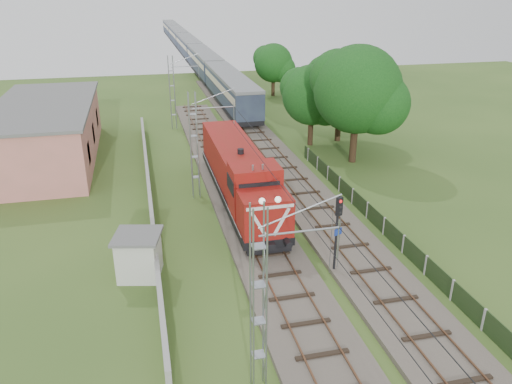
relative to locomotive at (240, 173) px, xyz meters
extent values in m
plane|color=#36551F|center=(0.00, -10.18, -2.29)|extent=(140.00, 140.00, 0.00)
cube|color=#6B6054|center=(0.00, -3.18, -2.14)|extent=(4.20, 70.00, 0.30)
cube|color=black|center=(0.00, -3.18, -1.94)|extent=(2.40, 70.00, 0.10)
cube|color=brown|center=(-0.85, -3.18, -1.87)|extent=(0.08, 70.00, 0.05)
cube|color=brown|center=(0.85, -3.18, -1.87)|extent=(0.08, 70.00, 0.05)
cube|color=#6B6054|center=(5.00, 9.82, -2.14)|extent=(4.20, 80.00, 0.30)
cube|color=black|center=(5.00, 9.82, -1.94)|extent=(2.40, 80.00, 0.10)
cube|color=brown|center=(4.15, 9.82, -1.87)|extent=(0.08, 80.00, 0.05)
cube|color=brown|center=(5.85, 9.82, -1.87)|extent=(0.08, 80.00, 0.05)
cylinder|color=gray|center=(-1.50, -18.18, 4.51)|extent=(3.00, 0.08, 0.08)
cylinder|color=gray|center=(-1.50, 1.82, 4.51)|extent=(3.00, 0.08, 0.08)
cylinder|color=gray|center=(-1.50, 21.82, 4.51)|extent=(3.00, 0.08, 0.08)
cylinder|color=black|center=(0.00, 1.82, 3.21)|extent=(0.03, 70.00, 0.03)
cylinder|color=black|center=(0.00, 1.82, 4.51)|extent=(0.03, 70.00, 0.03)
cube|color=#9E9E99|center=(-6.50, 1.82, -1.54)|extent=(0.25, 40.00, 1.50)
cube|color=#D77B74|center=(-15.00, 13.82, 0.21)|extent=(8.00, 20.00, 5.00)
cube|color=#606060|center=(-15.00, 13.82, 2.81)|extent=(8.40, 20.40, 0.25)
cube|color=black|center=(-11.05, 7.82, -0.09)|extent=(0.10, 1.60, 1.80)
cube|color=black|center=(-11.05, 13.82, -0.09)|extent=(0.10, 1.60, 1.80)
cube|color=black|center=(-11.05, 19.82, -0.09)|extent=(0.10, 1.60, 1.80)
cube|color=black|center=(8.00, -7.18, -1.69)|extent=(0.05, 32.00, 1.15)
cube|color=#9E9E99|center=(8.00, 7.82, -1.69)|extent=(0.12, 0.12, 1.20)
cube|color=black|center=(0.00, 0.13, -1.28)|extent=(3.08, 17.47, 0.51)
cube|color=black|center=(0.00, -5.53, -1.58)|extent=(2.26, 3.70, 0.51)
cube|color=black|center=(0.00, 5.78, -1.58)|extent=(2.26, 3.70, 0.51)
cube|color=black|center=(0.00, -8.51, -1.69)|extent=(2.67, 0.26, 0.36)
cube|color=maroon|center=(0.00, -7.32, 0.16)|extent=(2.98, 2.57, 2.36)
sphere|color=white|center=(-0.46, -8.56, 1.50)|extent=(0.37, 0.37, 0.37)
sphere|color=white|center=(0.46, -8.56, 1.50)|extent=(0.37, 0.37, 0.37)
cube|color=silver|center=(-0.67, -8.63, 0.11)|extent=(1.03, 0.06, 1.72)
cube|color=silver|center=(0.67, -8.63, 0.11)|extent=(1.03, 0.06, 1.72)
cube|color=silver|center=(0.00, -8.63, 1.09)|extent=(2.77, 0.06, 0.18)
cube|color=maroon|center=(0.00, -4.81, 0.62)|extent=(3.08, 2.47, 3.29)
cube|color=black|center=(0.00, -6.06, 1.14)|extent=(2.57, 0.06, 0.92)
cube|color=maroon|center=(0.00, 2.64, 0.32)|extent=(2.88, 12.43, 2.67)
cylinder|color=black|center=(0.00, -0.49, 1.81)|extent=(0.45, 0.45, 0.41)
cylinder|color=gray|center=(-0.31, -5.63, 2.42)|extent=(0.12, 0.12, 0.36)
cylinder|color=gray|center=(0.31, -5.63, 2.42)|extent=(0.12, 0.12, 0.36)
cube|color=black|center=(5.00, 30.13, -1.36)|extent=(3.11, 23.59, 0.54)
cube|color=#324254|center=(5.00, 30.13, 0.36)|extent=(3.22, 23.59, 2.89)
cube|color=beige|center=(5.00, 30.13, 0.89)|extent=(3.26, 22.64, 0.80)
cube|color=slate|center=(5.00, 30.13, 1.96)|extent=(3.27, 23.59, 0.38)
cube|color=black|center=(5.00, 54.79, -1.36)|extent=(3.11, 23.59, 0.54)
cube|color=#324254|center=(5.00, 54.79, 0.36)|extent=(3.22, 23.59, 2.89)
cube|color=beige|center=(5.00, 54.79, 0.89)|extent=(3.26, 22.64, 0.80)
cube|color=slate|center=(5.00, 54.79, 1.96)|extent=(3.27, 23.59, 0.38)
cube|color=black|center=(5.00, 79.44, -1.36)|extent=(3.11, 23.59, 0.54)
cube|color=#324254|center=(5.00, 79.44, 0.36)|extent=(3.22, 23.59, 2.89)
cube|color=beige|center=(5.00, 79.44, 0.89)|extent=(3.26, 22.64, 0.80)
cube|color=slate|center=(5.00, 79.44, 1.96)|extent=(3.27, 23.59, 0.38)
cube|color=black|center=(5.00, 104.10, -1.36)|extent=(3.11, 23.59, 0.54)
cube|color=#324254|center=(5.00, 104.10, 0.36)|extent=(3.22, 23.59, 2.89)
cube|color=beige|center=(5.00, 104.10, 0.89)|extent=(3.26, 22.64, 0.80)
cube|color=slate|center=(5.00, 104.10, 1.96)|extent=(3.27, 23.59, 0.38)
cube|color=black|center=(5.00, 128.76, -1.36)|extent=(3.11, 23.59, 0.54)
cube|color=#324254|center=(5.00, 128.76, 0.36)|extent=(3.22, 23.59, 2.89)
cube|color=beige|center=(5.00, 128.76, 0.89)|extent=(3.26, 22.64, 0.80)
cube|color=slate|center=(5.00, 128.76, 1.96)|extent=(3.27, 23.59, 0.38)
cylinder|color=black|center=(3.11, -10.89, 0.08)|extent=(0.13, 0.13, 4.74)
cube|color=black|center=(3.11, -11.03, 1.88)|extent=(0.39, 0.32, 1.04)
sphere|color=red|center=(3.11, -11.14, 2.22)|extent=(0.17, 0.17, 0.17)
sphere|color=black|center=(3.11, -11.14, 1.88)|extent=(0.17, 0.17, 0.17)
sphere|color=black|center=(3.11, -11.14, 1.55)|extent=(0.17, 0.17, 0.17)
cube|color=navy|center=(3.16, -11.00, 0.37)|extent=(0.50, 0.25, 0.38)
cube|color=beige|center=(-7.40, -8.60, -1.12)|extent=(2.56, 2.56, 2.35)
cube|color=#606060|center=(-7.40, -8.60, 0.16)|extent=(2.95, 2.95, 0.16)
cylinder|color=#3C2918|center=(11.84, 6.68, 0.04)|extent=(0.63, 0.63, 4.67)
sphere|color=#113E13|center=(11.84, 6.68, 4.29)|extent=(7.64, 7.64, 7.64)
sphere|color=#113E13|center=(13.37, 5.54, 3.23)|extent=(5.35, 5.35, 5.35)
sphere|color=#113E13|center=(10.51, 8.02, 5.14)|extent=(4.97, 4.97, 4.97)
cylinder|color=#3C2918|center=(13.06, 13.27, -0.28)|extent=(0.58, 0.58, 4.03)
sphere|color=#113E13|center=(13.06, 13.27, 3.39)|extent=(6.59, 6.59, 6.59)
sphere|color=#113E13|center=(14.37, 12.28, 2.47)|extent=(4.62, 4.62, 4.62)
sphere|color=#113E13|center=(11.90, 14.42, 4.12)|extent=(4.29, 4.29, 4.29)
cylinder|color=#3C2918|center=(9.81, 12.52, -0.50)|extent=(0.52, 0.52, 3.57)
sphere|color=#113E13|center=(9.81, 12.52, 2.74)|extent=(5.85, 5.85, 5.85)
sphere|color=#113E13|center=(10.98, 11.64, 1.93)|extent=(4.09, 4.09, 4.09)
sphere|color=#113E13|center=(8.79, 13.54, 3.39)|extent=(3.80, 3.80, 3.80)
cylinder|color=#3C2918|center=(12.48, 36.65, -0.63)|extent=(0.52, 0.52, 3.32)
sphere|color=#113E13|center=(12.48, 36.65, 2.39)|extent=(5.43, 5.43, 5.43)
sphere|color=#113E13|center=(13.57, 35.83, 1.63)|extent=(3.80, 3.80, 3.80)
sphere|color=#113E13|center=(11.53, 37.60, 2.99)|extent=(3.53, 3.53, 3.53)
camera|label=1|loc=(-6.68, -33.25, 12.64)|focal=35.00mm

